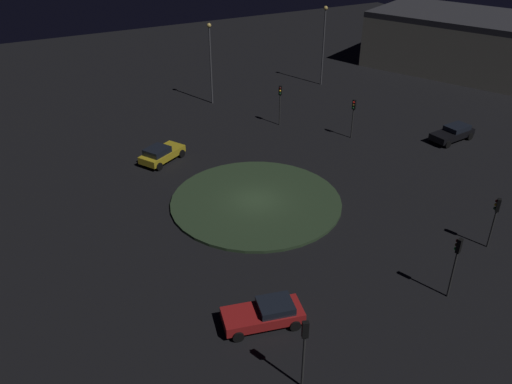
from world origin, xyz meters
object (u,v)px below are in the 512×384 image
(car_red, at_px, (265,313))
(streetlamp_west, at_px, (210,55))
(traffic_light_east, at_px, (456,256))
(traffic_light_northeast, at_px, (496,213))
(streetlamp_northwest, at_px, (324,38))
(store_building, at_px, (486,46))
(traffic_light_east_near, at_px, (304,341))
(traffic_light_northwest_near, at_px, (280,98))
(car_yellow, at_px, (161,154))
(car_black, at_px, (453,133))
(traffic_light_northwest, at_px, (353,111))

(car_red, xyz_separation_m, streetlamp_west, (-32.72, 10.98, 4.65))
(traffic_light_east, distance_m, traffic_light_northeast, 6.46)
(streetlamp_northwest, xyz_separation_m, store_building, (5.69, 20.85, -2.10))
(traffic_light_east_near, xyz_separation_m, streetlamp_northwest, (-37.02, 25.68, 2.64))
(traffic_light_northwest_near, xyz_separation_m, streetlamp_northwest, (-8.63, 10.73, 2.71))
(car_red, height_order, traffic_light_northwest_near, traffic_light_northwest_near)
(traffic_light_northwest_near, bearing_deg, car_yellow, -43.50)
(traffic_light_northwest_near, height_order, streetlamp_northwest, streetlamp_northwest)
(store_building, bearing_deg, car_black, 100.69)
(car_yellow, distance_m, store_building, 45.17)
(car_black, xyz_separation_m, traffic_light_northwest_near, (-10.74, -12.70, 2.16))
(car_yellow, xyz_separation_m, streetlamp_west, (-11.20, 9.67, 4.58))
(traffic_light_northeast, height_order, streetlamp_west, streetlamp_west)
(traffic_light_east_near, xyz_separation_m, traffic_light_northeast, (-3.95, 16.98, -0.31))
(traffic_light_northwest, height_order, store_building, store_building)
(car_yellow, height_order, streetlamp_northwest, streetlamp_northwest)
(streetlamp_west, bearing_deg, traffic_light_east_near, -17.05)
(streetlamp_northwest, bearing_deg, car_black, 5.82)
(traffic_light_east_near, distance_m, streetlamp_northwest, 45.13)
(car_yellow, bearing_deg, store_building, -23.36)
(car_red, distance_m, car_black, 30.22)
(car_red, distance_m, streetlamp_northwest, 41.44)
(traffic_light_east_near, height_order, streetlamp_northwest, streetlamp_northwest)
(car_yellow, height_order, traffic_light_northwest_near, traffic_light_northwest_near)
(car_red, relative_size, traffic_light_northwest, 1.23)
(streetlamp_west, bearing_deg, traffic_light_northwest_near, 21.76)
(traffic_light_northwest, height_order, traffic_light_northeast, traffic_light_northwest)
(car_black, xyz_separation_m, traffic_light_east, (16.11, -16.67, 2.17))
(traffic_light_east_near, height_order, traffic_light_northeast, traffic_light_east_near)
(car_yellow, xyz_separation_m, traffic_light_northwest_near, (-2.35, 13.20, 2.14))
(traffic_light_east, xyz_separation_m, traffic_light_northwest_near, (-26.85, 3.97, -0.01))
(traffic_light_northeast, xyz_separation_m, traffic_light_northwest_near, (-24.45, -2.02, 0.24))
(car_black, relative_size, streetlamp_west, 0.53)
(car_yellow, relative_size, car_black, 0.97)
(car_red, relative_size, streetlamp_west, 0.54)
(car_red, distance_m, traffic_light_northwest_near, 28.02)
(car_black, bearing_deg, traffic_light_east_near, 26.25)
(streetlamp_west, distance_m, store_building, 35.65)
(traffic_light_east, bearing_deg, car_red, 54.96)
(car_red, distance_m, traffic_light_east_near, 5.08)
(car_yellow, distance_m, traffic_light_northwest_near, 13.58)
(traffic_light_east, height_order, store_building, store_building)
(car_red, bearing_deg, traffic_light_northwest_near, -108.57)
(traffic_light_east, height_order, traffic_light_northwest_near, traffic_light_east)
(car_red, height_order, store_building, store_building)
(streetlamp_west, bearing_deg, streetlamp_northwest, 89.10)
(car_yellow, relative_size, traffic_light_east, 1.10)
(traffic_light_northeast, bearing_deg, streetlamp_northwest, -57.06)
(traffic_light_northeast, distance_m, streetlamp_west, 33.87)
(car_black, xyz_separation_m, store_building, (-13.68, 18.87, 2.76))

